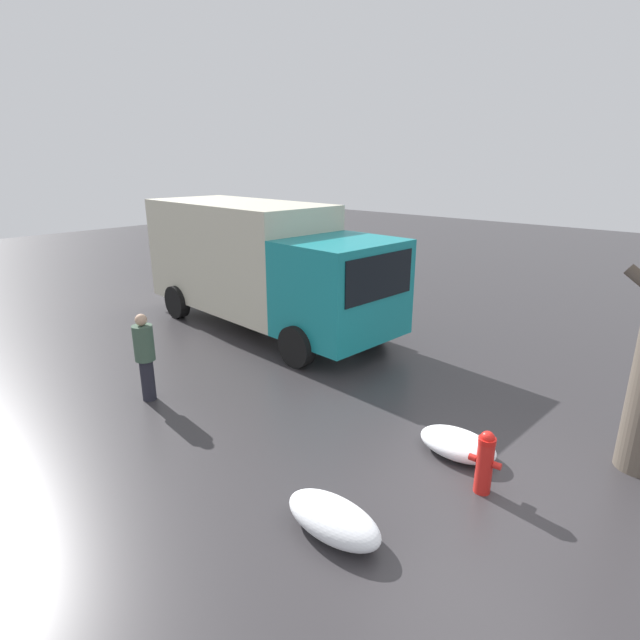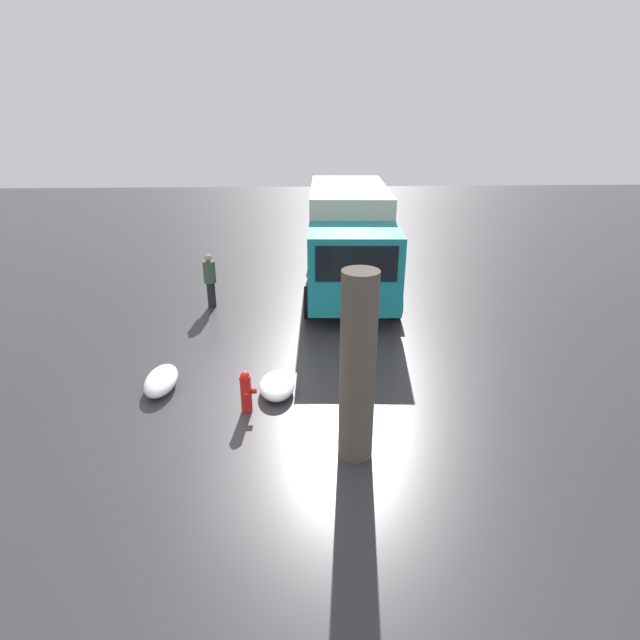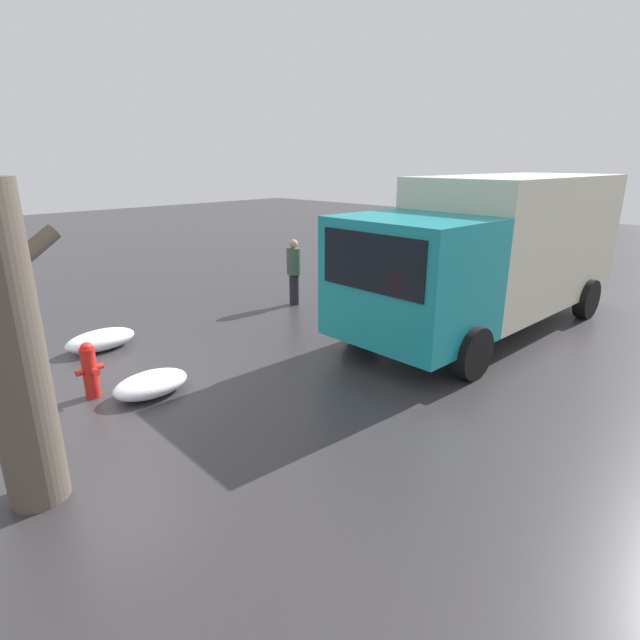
{
  "view_description": "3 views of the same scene",
  "coord_description": "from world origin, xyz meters",
  "px_view_note": "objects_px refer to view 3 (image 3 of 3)",
  "views": [
    {
      "loc": [
        -2.2,
        5.56,
        4.16
      ],
      "look_at": [
        4.29,
        -1.52,
        1.1
      ],
      "focal_mm": 28.0,
      "sensor_mm": 36.0,
      "label": 1
    },
    {
      "loc": [
        -8.44,
        -1.11,
        5.58
      ],
      "look_at": [
        2.88,
        -1.56,
        0.71
      ],
      "focal_mm": 28.0,
      "sensor_mm": 36.0,
      "label": 2
    },
    {
      "loc": [
        -2.53,
        -7.33,
        3.47
      ],
      "look_at": [
        3.28,
        -1.66,
        0.86
      ],
      "focal_mm": 28.0,
      "sensor_mm": 36.0,
      "label": 3
    }
  ],
  "objects_px": {
    "delivery_truck": "(494,248)",
    "pedestrian": "(294,269)",
    "fire_hydrant": "(90,369)",
    "tree_trunk": "(13,352)"
  },
  "relations": [
    {
      "from": "tree_trunk",
      "to": "delivery_truck",
      "type": "distance_m",
      "value": 8.83
    },
    {
      "from": "pedestrian",
      "to": "fire_hydrant",
      "type": "bearing_deg",
      "value": -24.57
    },
    {
      "from": "fire_hydrant",
      "to": "pedestrian",
      "type": "height_order",
      "value": "pedestrian"
    },
    {
      "from": "fire_hydrant",
      "to": "tree_trunk",
      "type": "distance_m",
      "value": 2.72
    },
    {
      "from": "tree_trunk",
      "to": "delivery_truck",
      "type": "relative_size",
      "value": 0.44
    },
    {
      "from": "delivery_truck",
      "to": "pedestrian",
      "type": "xyz_separation_m",
      "value": [
        -1.75,
        4.27,
        -0.82
      ]
    },
    {
      "from": "tree_trunk",
      "to": "pedestrian",
      "type": "distance_m",
      "value": 7.96
    },
    {
      "from": "fire_hydrant",
      "to": "delivery_truck",
      "type": "relative_size",
      "value": 0.12
    },
    {
      "from": "delivery_truck",
      "to": "pedestrian",
      "type": "bearing_deg",
      "value": 24.94
    },
    {
      "from": "pedestrian",
      "to": "tree_trunk",
      "type": "bearing_deg",
      "value": -13.23
    }
  ]
}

